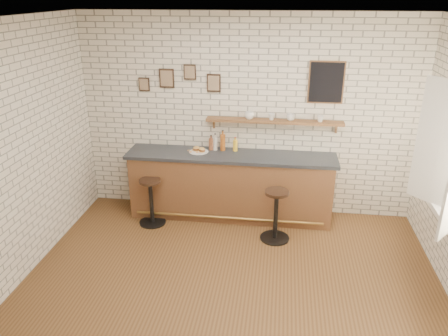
{
  "coord_description": "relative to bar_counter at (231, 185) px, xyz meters",
  "views": [
    {
      "loc": [
        0.5,
        -4.28,
        3.26
      ],
      "look_at": [
        -0.2,
        0.9,
        1.12
      ],
      "focal_mm": 35.0,
      "sensor_mm": 36.0,
      "label": 1
    }
  ],
  "objects": [
    {
      "name": "bitters_bottle_brown",
      "position": [
        -0.32,
        0.16,
        0.6
      ],
      "size": [
        0.07,
        0.07,
        0.23
      ],
      "color": "brown",
      "rests_on": "bar_counter"
    },
    {
      "name": "bitters_bottle_amber",
      "position": [
        -0.14,
        0.16,
        0.63
      ],
      "size": [
        0.08,
        0.08,
        0.31
      ],
      "color": "#A3531A",
      "rests_on": "bar_counter"
    },
    {
      "name": "bitters_bottle_white",
      "position": [
        -0.26,
        0.16,
        0.61
      ],
      "size": [
        0.07,
        0.07,
        0.26
      ],
      "color": "beige",
      "rests_on": "bar_counter"
    },
    {
      "name": "wall_shelf",
      "position": [
        0.61,
        0.2,
        0.97
      ],
      "size": [
        2.0,
        0.18,
        0.18
      ],
      "color": "brown",
      "rests_on": "ground"
    },
    {
      "name": "bar_counter",
      "position": [
        0.0,
        0.0,
        0.0
      ],
      "size": [
        3.1,
        0.65,
        1.01
      ],
      "color": "brown",
      "rests_on": "ground"
    },
    {
      "name": "ground",
      "position": [
        0.21,
        -1.7,
        -0.51
      ],
      "size": [
        5.0,
        5.0,
        0.0
      ],
      "primitive_type": "plane",
      "color": "brown",
      "rests_on": "ground"
    },
    {
      "name": "condiment_bottle_yellow",
      "position": [
        0.05,
        0.16,
        0.59
      ],
      "size": [
        0.07,
        0.07,
        0.21
      ],
      "color": "yellow",
      "rests_on": "bar_counter"
    },
    {
      "name": "back_wall_decor",
      "position": [
        0.44,
        0.28,
        1.54
      ],
      "size": [
        2.96,
        0.02,
        0.56
      ],
      "color": "black",
      "rests_on": "ground"
    },
    {
      "name": "bar_stool_right",
      "position": [
        0.7,
        -0.61,
        -0.11
      ],
      "size": [
        0.41,
        0.41,
        0.74
      ],
      "color": "black",
      "rests_on": "ground"
    },
    {
      "name": "ciabatta_sandwich",
      "position": [
        -0.48,
        0.04,
        0.55
      ],
      "size": [
        0.22,
        0.16,
        0.07
      ],
      "color": "#DBAB5A",
      "rests_on": "sandwich_plate"
    },
    {
      "name": "window_sill",
      "position": [
        2.61,
        -1.4,
        0.39
      ],
      "size": [
        0.2,
        1.35,
        0.06
      ],
      "color": "white",
      "rests_on": "ground"
    },
    {
      "name": "sandwich_plate",
      "position": [
        -0.49,
        0.04,
        0.51
      ],
      "size": [
        0.28,
        0.28,
        0.01
      ],
      "primitive_type": "cylinder",
      "color": "white",
      "rests_on": "bar_counter"
    },
    {
      "name": "shelf_cup_c",
      "position": [
        0.85,
        0.2,
        1.04
      ],
      "size": [
        0.17,
        0.17,
        0.1
      ],
      "primitive_type": "imported",
      "rotation": [
        0.0,
        0.0,
        1.01
      ],
      "color": "white",
      "rests_on": "wall_shelf"
    },
    {
      "name": "shelf_cup_a",
      "position": [
        0.25,
        0.2,
        1.05
      ],
      "size": [
        0.17,
        0.17,
        0.11
      ],
      "primitive_type": "imported",
      "rotation": [
        0.0,
        0.0,
        0.28
      ],
      "color": "white",
      "rests_on": "wall_shelf"
    },
    {
      "name": "bar_stool_left",
      "position": [
        -1.13,
        -0.4,
        -0.13
      ],
      "size": [
        0.39,
        0.39,
        0.71
      ],
      "color": "black",
      "rests_on": "ground"
    },
    {
      "name": "potato_chips",
      "position": [
        -0.51,
        0.03,
        0.52
      ],
      "size": [
        0.27,
        0.19,
        0.0
      ],
      "color": "#D6964B",
      "rests_on": "sandwich_plate"
    },
    {
      "name": "shelf_cup_d",
      "position": [
        1.26,
        0.2,
        1.04
      ],
      "size": [
        0.11,
        0.11,
        0.09
      ],
      "primitive_type": "imported",
      "rotation": [
        0.0,
        0.0,
        -0.12
      ],
      "color": "white",
      "rests_on": "wall_shelf"
    },
    {
      "name": "shelf_cup_b",
      "position": [
        0.57,
        0.2,
        1.04
      ],
      "size": [
        0.13,
        0.13,
        0.09
      ],
      "primitive_type": "imported",
      "rotation": [
        0.0,
        0.0,
        1.18
      ],
      "color": "white",
      "rests_on": "wall_shelf"
    }
  ]
}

